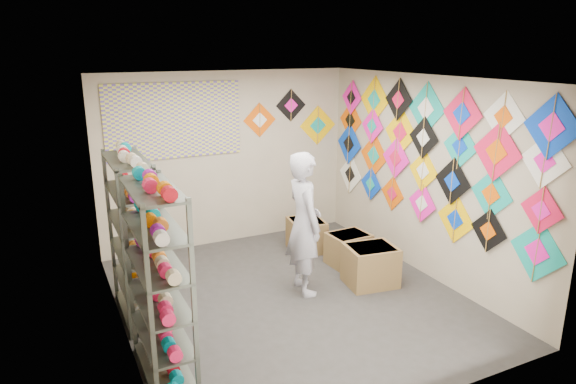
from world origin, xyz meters
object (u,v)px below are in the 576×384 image
shelf_rack_front (159,285)px  shelf_rack_back (133,238)px  carton_b (348,249)px  carton_c (307,235)px  shopkeeper (304,223)px  carton_a (370,265)px

shelf_rack_front → shelf_rack_back: size_ratio=1.00×
carton_b → carton_c: size_ratio=1.01×
shopkeeper → carton_a: size_ratio=2.88×
shelf_rack_front → carton_b: 3.40m
carton_a → carton_c: carton_a is taller
shelf_rack_front → carton_c: 3.53m
carton_c → shopkeeper: bearing=-110.9°
shelf_rack_front → shelf_rack_back: bearing=90.0°
carton_b → shelf_rack_back: bearing=179.8°
shelf_rack_back → shopkeeper: size_ratio=1.04×
shopkeeper → carton_b: bearing=-60.1°
carton_a → carton_b: size_ratio=1.13×
shelf_rack_back → carton_b: 3.08m
shelf_rack_back → carton_c: bearing=17.9°
shelf_rack_front → carton_c: shelf_rack_front is taller
shelf_rack_back → shopkeeper: bearing=-8.8°
carton_b → carton_a: bearing=-100.4°
carton_a → carton_c: (-0.20, 1.41, -0.02)m
shelf_rack_front → shopkeeper: size_ratio=1.04×
shopkeeper → shelf_rack_front: bearing=120.9°
shelf_rack_back → carton_c: shelf_rack_back is taller
shopkeeper → carton_c: 1.52m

